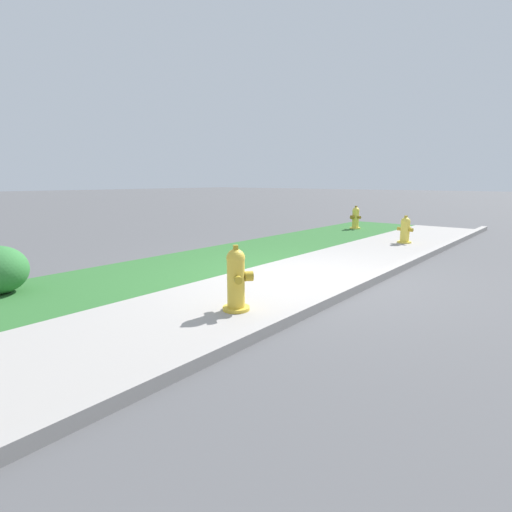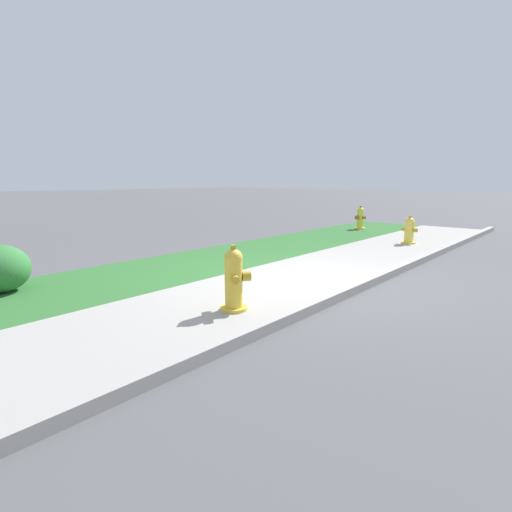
{
  "view_description": "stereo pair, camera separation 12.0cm",
  "coord_description": "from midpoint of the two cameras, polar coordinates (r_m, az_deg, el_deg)",
  "views": [
    {
      "loc": [
        -5.2,
        -3.46,
        1.54
      ],
      "look_at": [
        -0.58,
        0.34,
        0.4
      ],
      "focal_mm": 28.0,
      "sensor_mm": 36.0,
      "label": 1
    },
    {
      "loc": [
        -5.13,
        -3.55,
        1.54
      ],
      "look_at": [
        -0.58,
        0.34,
        0.4
      ],
      "focal_mm": 28.0,
      "sensor_mm": 36.0,
      "label": 2
    }
  ],
  "objects": [
    {
      "name": "street_curb",
      "position": [
        5.89,
        13.95,
        -4.1
      ],
      "size": [
        18.0,
        0.16,
        0.12
      ],
      "primitive_type": "cube",
      "color": "#9E9993",
      "rests_on": "ground"
    },
    {
      "name": "fire_hydrant_across_street",
      "position": [
        4.73,
        -3.56,
        -3.37
      ],
      "size": [
        0.36,
        0.36,
        0.8
      ],
      "rotation": [
        0.0,
        0.0,
        4.04
      ],
      "color": "gold",
      "rests_on": "ground"
    },
    {
      "name": "fire_hydrant_mid_block",
      "position": [
        10.52,
        20.23,
        3.48
      ],
      "size": [
        0.38,
        0.41,
        0.69
      ],
      "rotation": [
        0.0,
        0.0,
        4.55
      ],
      "color": "yellow",
      "rests_on": "ground"
    },
    {
      "name": "grass_verge",
      "position": [
        7.8,
        -7.93,
        -0.69
      ],
      "size": [
        18.0,
        2.23,
        0.01
      ],
      "primitive_type": "cube",
      "color": "#2D662D",
      "rests_on": "ground"
    },
    {
      "name": "ground_plane",
      "position": [
        6.43,
        5.09,
        -3.12
      ],
      "size": [
        120.0,
        120.0,
        0.0
      ],
      "primitive_type": "plane",
      "color": "#515154"
    },
    {
      "name": "sidewalk_pavement",
      "position": [
        6.43,
        5.1,
        -3.08
      ],
      "size": [
        18.0,
        2.03,
        0.01
      ],
      "primitive_type": "cube",
      "color": "#9E9993",
      "rests_on": "ground"
    },
    {
      "name": "fire_hydrant_at_driveway",
      "position": [
        13.21,
        13.77,
        5.31
      ],
      "size": [
        0.38,
        0.4,
        0.74
      ],
      "rotation": [
        0.0,
        0.0,
        1.3
      ],
      "color": "yellow",
      "rests_on": "ground"
    }
  ]
}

